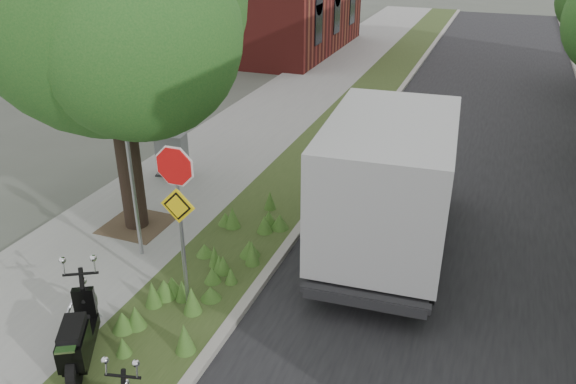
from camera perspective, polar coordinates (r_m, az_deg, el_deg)
name	(u,v)px	position (r m, az deg, el deg)	size (l,w,h in m)	color
ground	(245,352)	(9.61, -4.36, -15.86)	(120.00, 120.00, 0.00)	#4C5147
sidewalk_near	(255,127)	(19.11, -3.35, 6.60)	(3.50, 60.00, 0.12)	gray
verge	(333,137)	(18.21, 4.62, 5.56)	(2.00, 60.00, 0.12)	#32441D
kerb_near	(364,141)	(17.98, 7.68, 5.15)	(0.20, 60.00, 0.13)	#9E9991
road	(478,158)	(17.62, 18.78, 3.29)	(7.00, 60.00, 0.01)	black
street_tree_main	(107,11)	(11.90, -17.90, 17.11)	(6.21, 5.54, 7.66)	black
bare_post	(130,165)	(11.26, -15.74, 2.63)	(0.08, 0.08, 4.00)	#A5A8AD
bike_hoop	(82,312)	(10.18, -20.17, -11.36)	(0.06, 0.78, 0.77)	#A5A8AD
sign_assembly	(177,197)	(9.31, -11.17, -0.48)	(0.94, 0.08, 3.22)	#A5A8AD
scooter_near	(78,343)	(9.47, -20.53, -14.14)	(1.06, 1.71, 0.90)	black
box_truck	(391,177)	(11.57, 10.38, 1.55)	(2.65, 5.90, 2.60)	#262628
utility_cabinet	(172,155)	(15.45, -11.68, 3.68)	(0.94, 0.69, 1.15)	#262628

